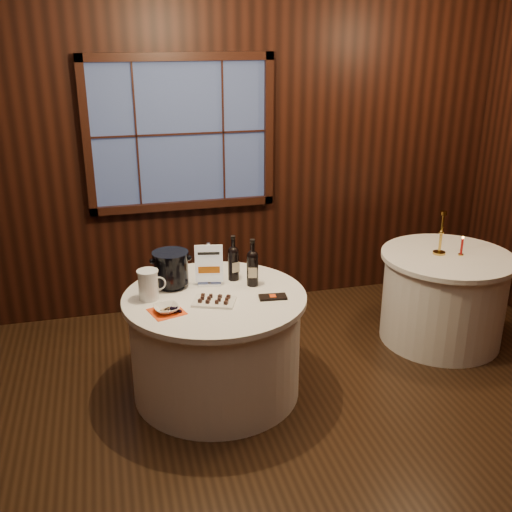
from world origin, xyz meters
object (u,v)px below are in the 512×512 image
object	(u,v)px
chocolate_plate	(214,301)
grape_bunch	(174,309)
brass_candlestick	(441,239)
red_candle	(462,248)
port_bottle_right	(252,266)
main_table	(216,344)
chocolate_box	(273,297)
side_table	(443,297)
ice_bucket	(171,269)
sign_stand	(209,271)
port_bottle_left	(233,261)
cracker_bowl	(167,309)
glass_pitcher	(149,285)

from	to	relation	value
chocolate_plate	grape_bunch	world-z (taller)	chocolate_plate
brass_candlestick	red_candle	distance (m)	0.18
port_bottle_right	red_candle	world-z (taller)	port_bottle_right
main_table	grape_bunch	world-z (taller)	grape_bunch
main_table	grape_bunch	distance (m)	0.54
chocolate_plate	chocolate_box	bearing A→B (deg)	-3.62
chocolate_plate	red_candle	world-z (taller)	red_candle
side_table	chocolate_box	distance (m)	1.73
brass_candlestick	side_table	bearing A→B (deg)	-30.42
ice_bucket	red_candle	distance (m)	2.36
sign_stand	chocolate_box	world-z (taller)	sign_stand
side_table	port_bottle_right	distance (m)	1.79
chocolate_box	red_candle	bearing A→B (deg)	19.68
chocolate_box	port_bottle_left	bearing A→B (deg)	122.20
port_bottle_left	brass_candlestick	distance (m)	1.75
ice_bucket	cracker_bowl	size ratio (longest dim) A/B	1.62
side_table	cracker_bowl	world-z (taller)	cracker_bowl
sign_stand	chocolate_plate	bearing A→B (deg)	-83.16
sign_stand	ice_bucket	bearing A→B (deg)	-176.41
main_table	glass_pitcher	bearing A→B (deg)	173.62
side_table	red_candle	xyz separation A→B (m)	(0.09, -0.04, 0.45)
port_bottle_left	ice_bucket	size ratio (longest dim) A/B	1.29
chocolate_box	cracker_bowl	world-z (taller)	cracker_bowl
grape_bunch	chocolate_box	bearing A→B (deg)	3.20
side_table	sign_stand	size ratio (longest dim) A/B	3.39
sign_stand	chocolate_plate	size ratio (longest dim) A/B	0.96
glass_pitcher	brass_candlestick	size ratio (longest dim) A/B	0.58
grape_bunch	brass_candlestick	size ratio (longest dim) A/B	0.43
ice_bucket	chocolate_plate	size ratio (longest dim) A/B	0.80
cracker_bowl	brass_candlestick	xyz separation A→B (m)	(2.29, 0.52, 0.11)
brass_candlestick	red_candle	bearing A→B (deg)	-24.95
brass_candlestick	red_candle	xyz separation A→B (m)	(0.16, -0.07, -0.07)
port_bottle_right	brass_candlestick	xyz separation A→B (m)	(1.64, 0.24, -0.02)
cracker_bowl	chocolate_box	bearing A→B (deg)	2.69
main_table	side_table	xyz separation A→B (m)	(2.00, 0.30, 0.00)
side_table	red_candle	world-z (taller)	red_candle
brass_candlestick	port_bottle_right	bearing A→B (deg)	-171.84
port_bottle_right	ice_bucket	distance (m)	0.58
main_table	grape_bunch	xyz separation A→B (m)	(-0.30, -0.19, 0.40)
sign_stand	port_bottle_right	size ratio (longest dim) A/B	0.92
glass_pitcher	sign_stand	bearing A→B (deg)	20.03
red_candle	port_bottle_left	bearing A→B (deg)	-179.17
port_bottle_left	brass_candlestick	size ratio (longest dim) A/B	0.93
glass_pitcher	red_candle	bearing A→B (deg)	8.17
ice_bucket	chocolate_plate	distance (m)	0.44
grape_bunch	red_candle	distance (m)	2.44
grape_bunch	side_table	bearing A→B (deg)	11.95
cracker_bowl	port_bottle_right	bearing A→B (deg)	23.74
port_bottle_left	chocolate_plate	xyz separation A→B (m)	(-0.21, -0.36, -0.13)
grape_bunch	cracker_bowl	distance (m)	0.05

